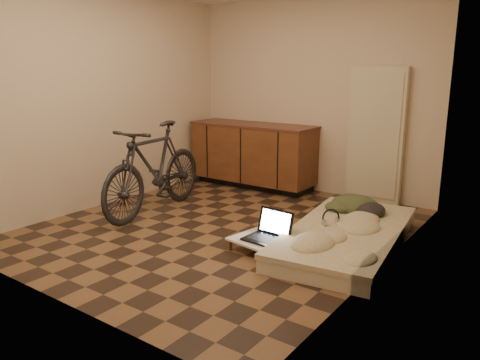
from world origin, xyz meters
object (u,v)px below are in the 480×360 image
Objects in this scene: lap_desk at (269,243)px; laptop at (268,234)px; futon at (346,236)px; bicycle at (154,164)px.

laptop is at bearing 134.54° from lap_desk.
futon is 0.79m from laptop.
bicycle is 1.86m from lap_desk.
lap_desk is at bearing -17.08° from bicycle.
laptop is at bearing -15.77° from bicycle.
futon is at bearing 0.43° from bicycle.
bicycle is at bearing 175.83° from laptop.
bicycle is 0.85× the size of futon.
lap_desk is (1.77, -0.29, -0.48)m from bicycle.
bicycle is 4.53× the size of laptop.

